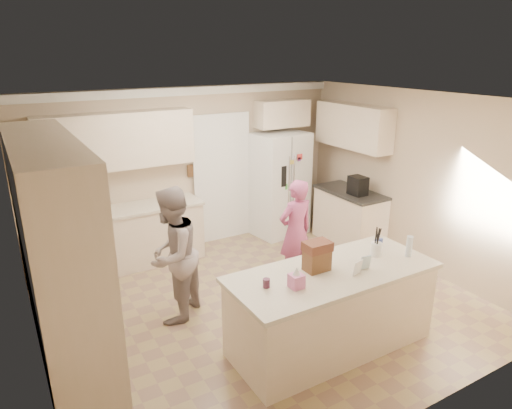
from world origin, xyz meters
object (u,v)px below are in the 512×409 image
refrigerator (279,184)px  island_base (331,310)px  tissue_box (296,281)px  teen_boy (172,255)px  teen_girl (296,232)px  coffee_maker (358,186)px  dollhouse_body (317,260)px  utensil_crock (376,249)px

refrigerator → island_base: (-1.33, -3.09, -0.46)m
tissue_box → teen_boy: 1.68m
island_base → teen_girl: bearing=70.0°
coffee_maker → tissue_box: size_ratio=2.14×
refrigerator → island_base: bearing=-120.6°
coffee_maker → teen_girl: teen_girl is taller
dollhouse_body → teen_girl: teen_girl is taller
utensil_crock → teen_girl: 1.41m
teen_boy → refrigerator: bearing=169.9°
island_base → dollhouse_body: 0.62m
refrigerator → dollhouse_body: (-1.48, -2.99, 0.14)m
refrigerator → teen_boy: size_ratio=1.08×
dollhouse_body → teen_girl: (0.67, 1.33, -0.29)m
refrigerator → utensil_crock: 3.11m
refrigerator → island_base: 3.39m
island_base → utensil_crock: bearing=4.4°
teen_boy → coffee_maker: bearing=145.4°
island_base → utensil_crock: 0.86m
tissue_box → teen_boy: (-0.72, 1.51, -0.16)m
refrigerator → utensil_crock: refrigerator is taller
refrigerator → dollhouse_body: refrigerator is taller
teen_boy → teen_girl: 1.79m
refrigerator → dollhouse_body: size_ratio=6.92×
utensil_crock → coffee_maker: bearing=52.9°
utensil_crock → refrigerator: bearing=77.4°
refrigerator → teen_girl: bearing=-123.3°
coffee_maker → teen_boy: (-3.32, -0.49, -0.24)m
utensil_crock → dollhouse_body: dollhouse_body is taller
utensil_crock → dollhouse_body: 0.80m
dollhouse_body → island_base: bearing=-33.7°
tissue_box → teen_boy: bearing=115.5°
dollhouse_body → teen_boy: size_ratio=0.16×
teen_girl → utensil_crock: bearing=92.3°
refrigerator → tissue_box: refrigerator is taller
teen_boy → dollhouse_body: bearing=87.6°
teen_girl → island_base: bearing=66.9°
island_base → tissue_box: 0.79m
refrigerator → teen_girl: refrigerator is taller
island_base → teen_girl: size_ratio=1.47×
utensil_crock → tissue_box: size_ratio=1.07×
island_base → dollhouse_body: (-0.15, 0.10, 0.60)m
teen_boy → tissue_box: bearing=72.6°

